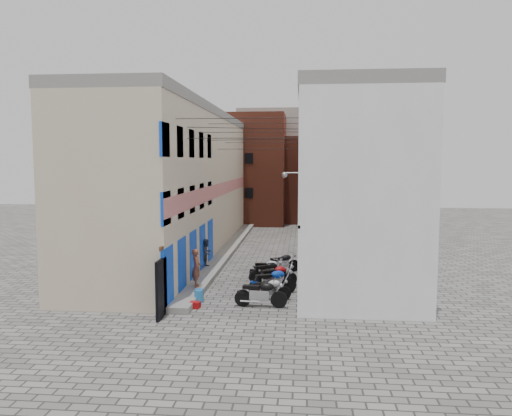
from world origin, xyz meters
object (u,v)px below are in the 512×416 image
(motorcycle_e, at_px, (267,270))
(person_a, at_px, (196,268))
(motorcycle_g, at_px, (283,262))
(water_jug_far, at_px, (199,295))
(motorcycle_d, at_px, (276,275))
(motorcycle_c, at_px, (273,280))
(motorcycle_a, at_px, (261,292))
(water_jug_near, at_px, (199,297))
(motorcycle_b, at_px, (270,288))
(motorcycle_f, at_px, (268,268))
(red_crate, at_px, (195,305))
(person_b, at_px, (207,253))

(motorcycle_e, bearing_deg, person_a, -86.91)
(motorcycle_g, relative_size, water_jug_far, 3.66)
(motorcycle_d, xyz_separation_m, person_a, (-3.48, -1.06, 0.48))
(motorcycle_c, height_order, motorcycle_e, motorcycle_c)
(motorcycle_a, xyz_separation_m, person_a, (-3.04, 2.02, 0.48))
(motorcycle_a, xyz_separation_m, motorcycle_d, (0.45, 3.08, -0.00))
(motorcycle_g, bearing_deg, water_jug_near, -61.04)
(motorcycle_d, height_order, motorcycle_e, motorcycle_d)
(motorcycle_a, xyz_separation_m, motorcycle_b, (0.28, 1.07, -0.10))
(motorcycle_b, height_order, motorcycle_c, motorcycle_c)
(motorcycle_c, distance_m, motorcycle_d, 1.11)
(motorcycle_e, xyz_separation_m, motorcycle_f, (-0.02, 0.71, -0.03))
(motorcycle_e, relative_size, motorcycle_f, 1.06)
(motorcycle_a, xyz_separation_m, water_jug_far, (-2.59, 0.52, -0.34))
(motorcycle_d, bearing_deg, water_jug_far, -79.37)
(red_crate, bearing_deg, water_jug_far, 90.00)
(motorcycle_c, xyz_separation_m, person_b, (-3.73, 4.18, 0.35))
(motorcycle_a, distance_m, water_jug_far, 2.67)
(motorcycle_d, bearing_deg, motorcycle_e, 173.87)
(motorcycle_g, relative_size, person_b, 1.35)
(motorcycle_f, bearing_deg, red_crate, -30.07)
(motorcycle_c, bearing_deg, motorcycle_f, 166.52)
(water_jug_near, bearing_deg, motorcycle_f, 61.31)
(motorcycle_g, bearing_deg, water_jug_far, -61.75)
(motorcycle_f, distance_m, motorcycle_g, 1.43)
(motorcycle_b, relative_size, motorcycle_c, 0.82)
(person_a, bearing_deg, red_crate, 173.18)
(motorcycle_g, distance_m, red_crate, 7.33)
(motorcycle_b, height_order, red_crate, motorcycle_b)
(motorcycle_e, bearing_deg, water_jug_near, -66.68)
(water_jug_near, bearing_deg, person_b, 97.78)
(motorcycle_b, bearing_deg, motorcycle_a, -21.08)
(motorcycle_f, height_order, motorcycle_g, motorcycle_g)
(water_jug_far, bearing_deg, motorcycle_f, 60.40)
(motorcycle_a, height_order, motorcycle_c, motorcycle_c)
(person_b, bearing_deg, person_a, -151.39)
(water_jug_far, bearing_deg, motorcycle_d, 40.10)
(motorcycle_e, xyz_separation_m, red_crate, (-2.54, -4.61, -0.44))
(motorcycle_f, relative_size, person_b, 1.25)
(motorcycle_c, distance_m, motorcycle_g, 4.23)
(motorcycle_e, relative_size, water_jug_near, 3.67)
(motorcycle_f, bearing_deg, motorcycle_d, 10.89)
(motorcycle_a, relative_size, motorcycle_b, 1.19)
(person_a, relative_size, water_jug_far, 3.13)
(motorcycle_a, distance_m, red_crate, 2.66)
(motorcycle_f, distance_m, person_b, 3.55)
(motorcycle_e, xyz_separation_m, water_jug_far, (-2.54, -3.72, -0.29))
(motorcycle_a, relative_size, water_jug_far, 3.94)
(motorcycle_b, distance_m, motorcycle_e, 3.18)
(motorcycle_c, bearing_deg, motorcycle_g, 154.76)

